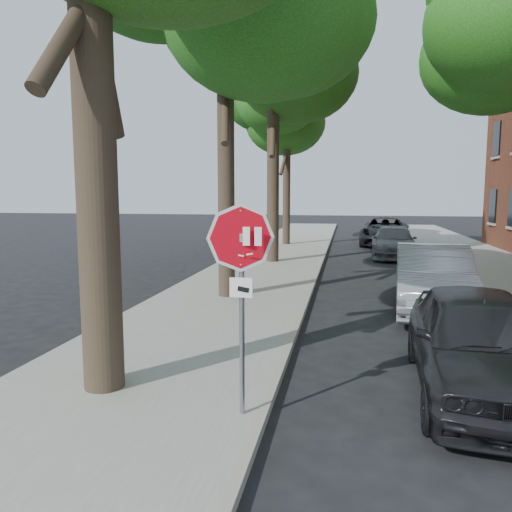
% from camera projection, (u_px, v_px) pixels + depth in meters
% --- Properties ---
extents(ground, '(120.00, 120.00, 0.00)m').
position_uv_depth(ground, '(298.00, 427.00, 6.10)').
color(ground, black).
rests_on(ground, ground).
extents(sidewalk_left, '(4.00, 55.00, 0.12)m').
position_uv_depth(sidewalk_left, '(262.00, 270.00, 18.25)').
color(sidewalk_left, gray).
rests_on(sidewalk_left, ground).
extents(sidewalk_right, '(4.00, 55.00, 0.12)m').
position_uv_depth(sidewalk_right, '(511.00, 277.00, 16.73)').
color(sidewalk_right, gray).
rests_on(sidewalk_right, ground).
extents(curb_left, '(0.12, 55.00, 0.13)m').
position_uv_depth(curb_left, '(318.00, 271.00, 17.88)').
color(curb_left, '#9E9384').
rests_on(curb_left, ground).
extents(curb_right, '(0.12, 55.00, 0.13)m').
position_uv_depth(curb_right, '(447.00, 275.00, 17.10)').
color(curb_right, '#9E9384').
rests_on(curb_right, ground).
extents(stop_sign, '(0.76, 0.34, 2.61)m').
position_uv_depth(stop_sign, '(241.00, 269.00, 5.96)').
color(stop_sign, gray).
rests_on(stop_sign, sidewalk_left).
extents(tree_mid_a, '(5.59, 5.19, 9.84)m').
position_uv_depth(tree_mid_a, '(225.00, 3.00, 12.56)').
color(tree_mid_a, black).
rests_on(tree_mid_a, sidewalk_left).
extents(tree_mid_b, '(5.88, 5.46, 10.36)m').
position_uv_depth(tree_mid_b, '(273.00, 59.00, 19.32)').
color(tree_mid_b, black).
rests_on(tree_mid_b, sidewalk_left).
extents(tree_far, '(5.29, 4.91, 9.33)m').
position_uv_depth(tree_far, '(287.00, 110.00, 26.29)').
color(tree_far, black).
rests_on(tree_far, sidewalk_left).
extents(car_a, '(2.03, 4.52, 1.51)m').
position_uv_depth(car_a, '(479.00, 342.00, 7.04)').
color(car_a, black).
rests_on(car_a, ground).
extents(car_b, '(2.09, 4.94, 1.59)m').
position_uv_depth(car_b, '(433.00, 279.00, 12.04)').
color(car_b, '#9FA0A7').
rests_on(car_b, ground).
extents(car_c, '(2.09, 4.73, 1.35)m').
position_uv_depth(car_c, '(394.00, 242.00, 22.23)').
color(car_c, '#545559').
rests_on(car_c, ground).
extents(car_d, '(3.01, 5.69, 1.53)m').
position_uv_depth(car_d, '(385.00, 231.00, 27.46)').
color(car_d, black).
rests_on(car_d, ground).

